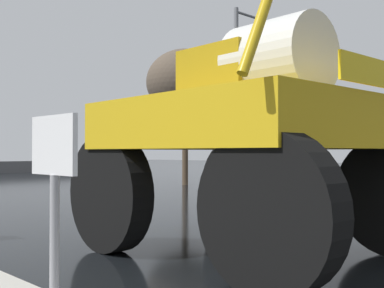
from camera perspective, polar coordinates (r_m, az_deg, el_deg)
lane_arrow_sign at (r=3.65m, az=-16.22°, el=-5.20°), size 0.07×0.60×1.74m
oversize_sprayer at (r=7.62m, az=7.11°, el=1.17°), size 4.47×5.31×4.59m
traffic_signal_near_right at (r=15.08m, az=3.19°, el=2.66°), size 0.24×0.54×3.53m
streetlight_near_right at (r=18.64m, az=5.68°, el=6.56°), size 2.08×0.24×7.20m
bare_tree_right at (r=23.69m, az=-0.83°, el=7.35°), size 3.85×3.85×6.70m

